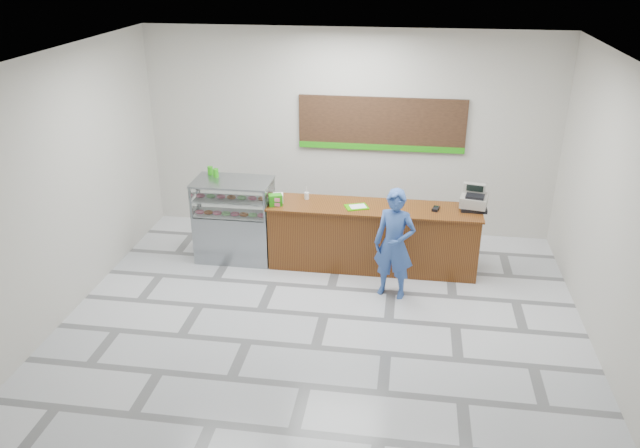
# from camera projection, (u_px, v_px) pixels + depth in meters

# --- Properties ---
(floor) EXTENTS (7.00, 7.00, 0.00)m
(floor) POSITION_uv_depth(u_px,v_px,m) (324.00, 315.00, 8.62)
(floor) COLOR silver
(floor) RESTS_ON ground
(back_wall) EXTENTS (7.00, 0.00, 7.00)m
(back_wall) POSITION_uv_depth(u_px,v_px,m) (349.00, 134.00, 10.62)
(back_wall) COLOR beige
(back_wall) RESTS_ON floor
(ceiling) EXTENTS (7.00, 7.00, 0.00)m
(ceiling) POSITION_uv_depth(u_px,v_px,m) (325.00, 57.00, 7.19)
(ceiling) COLOR silver
(ceiling) RESTS_ON back_wall
(sales_counter) EXTENTS (3.26, 0.76, 1.03)m
(sales_counter) POSITION_uv_depth(u_px,v_px,m) (373.00, 237.00, 9.74)
(sales_counter) COLOR brown
(sales_counter) RESTS_ON floor
(display_case) EXTENTS (1.22, 0.72, 1.33)m
(display_case) POSITION_uv_depth(u_px,v_px,m) (234.00, 219.00, 9.97)
(display_case) COLOR gray
(display_case) RESTS_ON floor
(menu_board) EXTENTS (2.80, 0.06, 0.90)m
(menu_board) POSITION_uv_depth(u_px,v_px,m) (381.00, 125.00, 10.43)
(menu_board) COLOR black
(menu_board) RESTS_ON back_wall
(cash_register) EXTENTS (0.46, 0.47, 0.37)m
(cash_register) POSITION_uv_depth(u_px,v_px,m) (474.00, 200.00, 9.40)
(cash_register) COLOR black
(cash_register) RESTS_ON sales_counter
(card_terminal) EXTENTS (0.12, 0.18, 0.04)m
(card_terminal) POSITION_uv_depth(u_px,v_px,m) (436.00, 209.00, 9.39)
(card_terminal) COLOR black
(card_terminal) RESTS_ON sales_counter
(serving_tray) EXTENTS (0.40, 0.35, 0.02)m
(serving_tray) POSITION_uv_depth(u_px,v_px,m) (357.00, 207.00, 9.49)
(serving_tray) COLOR #36B600
(serving_tray) RESTS_ON sales_counter
(napkin_box) EXTENTS (0.18, 0.18, 0.13)m
(napkin_box) POSITION_uv_depth(u_px,v_px,m) (278.00, 198.00, 9.68)
(napkin_box) COLOR white
(napkin_box) RESTS_ON sales_counter
(straw_cup) EXTENTS (0.07, 0.07, 0.11)m
(straw_cup) POSITION_uv_depth(u_px,v_px,m) (307.00, 196.00, 9.79)
(straw_cup) COLOR silver
(straw_cup) RESTS_ON sales_counter
(promo_box) EXTENTS (0.23, 0.19, 0.18)m
(promo_box) POSITION_uv_depth(u_px,v_px,m) (275.00, 200.00, 9.53)
(promo_box) COLOR #259911
(promo_box) RESTS_ON sales_counter
(donut_decal) EXTENTS (0.16, 0.16, 0.00)m
(donut_decal) POSITION_uv_depth(u_px,v_px,m) (402.00, 213.00, 9.28)
(donut_decal) COLOR pink
(donut_decal) RESTS_ON sales_counter
(green_cup_left) EXTENTS (0.08, 0.08, 0.13)m
(green_cup_left) POSITION_uv_depth(u_px,v_px,m) (210.00, 170.00, 9.95)
(green_cup_left) COLOR #259911
(green_cup_left) RESTS_ON display_case
(green_cup_right) EXTENTS (0.09, 0.09, 0.13)m
(green_cup_right) POSITION_uv_depth(u_px,v_px,m) (216.00, 173.00, 9.84)
(green_cup_right) COLOR #259911
(green_cup_right) RESTS_ON display_case
(customer) EXTENTS (0.68, 0.53, 1.63)m
(customer) POSITION_uv_depth(u_px,v_px,m) (394.00, 244.00, 8.82)
(customer) COLOR #3456A2
(customer) RESTS_ON floor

